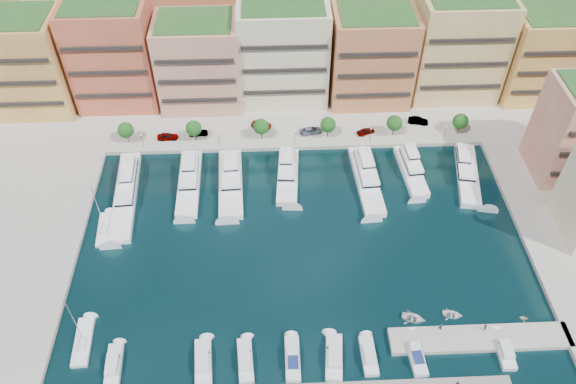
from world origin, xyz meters
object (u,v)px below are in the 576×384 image
Objects in this scene: yacht_0 at (126,191)px; cruiser_7 at (416,354)px; lamppost_0 at (142,139)px; sailboat_2 at (105,230)px; car_4 at (366,131)px; car_5 at (418,121)px; tender_2 at (453,315)px; car_1 at (198,133)px; yacht_6 at (467,171)px; lamppost_4 at (446,131)px; tree_4 at (394,123)px; cruiser_4 at (293,359)px; person_1 at (485,327)px; yacht_1 at (189,180)px; tree_1 at (194,128)px; tender_0 at (414,318)px; cruiser_3 at (245,361)px; car_3 at (311,130)px; person_0 at (440,327)px; yacht_5 at (411,168)px; tree_3 at (328,125)px; sailboat_0 at (83,343)px; cruiser_5 at (334,358)px; cruiser_2 at (203,363)px; tender_3 at (524,318)px; tree_5 at (460,121)px; car_2 at (262,125)px; car_0 at (167,136)px; lamppost_2 at (295,135)px; cruiser_0 at (114,366)px; lamppost_3 at (371,133)px; yacht_3 at (288,173)px; tree_2 at (261,127)px; yacht_2 at (231,179)px; yacht_4 at (366,177)px; cruiser_9 at (505,351)px.

cruiser_7 is at bearing -36.47° from yacht_0.
sailboat_2 is (-4.89, -24.95, -3.51)m from lamppost_0.
car_5 is (13.60, 3.41, 0.06)m from car_4.
tender_2 is 0.79× the size of car_1.
lamppost_4 is at bearing 103.51° from yacht_6.
tree_4 reaches higher than lamppost_0.
cruiser_4 is 1.69× the size of car_5.
yacht_0 reaches higher than car_1.
person_1 reaches higher than car_4.
yacht_1 is 58.34m from car_5.
tree_1 is 1.32× the size of tender_0.
cruiser_4 reaches higher than cruiser_3.
sailboat_2 is 53.48m from car_3.
person_0 reaches higher than car_1.
yacht_5 is at bearing 12.78° from sailboat_2.
yacht_1 is (-32.33, -13.87, -3.65)m from tree_3.
car_3 reaches higher than tender_0.
sailboat_0 is at bearing 111.25° from car_4.
tender_0 is (-4.88, -50.93, -4.30)m from tree_4.
person_0 is at bearing 12.85° from cruiser_5.
cruiser_4 is at bearing -179.99° from cruiser_7.
tender_2 is (29.60, 7.68, -0.20)m from cruiser_4.
cruiser_2 is 57.95m from tender_3.
person_0 reaches higher than car_3.
lamppost_0 is 68.69m from cruiser_5.
car_2 is (-47.95, 4.49, -3.05)m from tree_5.
car_0 is 1.10× the size of car_4.
lamppost_2 and lamppost_4 have the same top height.
cruiser_0 is 0.93× the size of cruiser_2.
tender_3 is 56.86m from car_4.
lamppost_3 is 0.85× the size of car_5.
car_3 is at bearing 66.16° from yacht_3.
lamppost_2 is 1.18× the size of tender_2.
cruiser_2 is at bearing -39.07° from person_1.
lamppost_4 reaches higher than tender_2.
car_4 reaches higher than car_1.
tree_2 reaches higher than yacht_5.
cruiser_4 is at bearing 164.55° from car_5.
car_4 is at bearing 43.38° from sailboat_0.
cruiser_4 is 63.39m from car_1.
lamppost_0 is at bearing 102.39° from car_1.
tree_3 is at bearing -92.34° from car_0.
yacht_4 is at bearing -0.76° from yacht_2.
tree_2 is at bearing 125.59° from cruiser_9.
car_5 is at bearing -46.49° from person_0.
cruiser_5 is (39.93, -55.79, -3.28)m from lamppost_0.
yacht_0 is (-73.99, -14.40, -2.62)m from lamppost_4.
cruiser_7 is at bearing -151.73° from car_1.
yacht_5 is (62.14, -9.75, -2.62)m from lamppost_0.
lamppost_4 is 2.59× the size of person_1.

